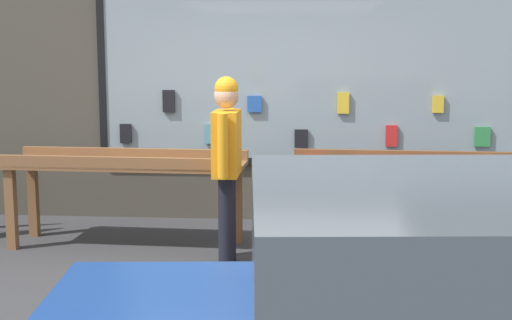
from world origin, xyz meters
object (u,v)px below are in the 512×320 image
(display_table_right, at_px, (416,175))
(person_browsing, at_px, (227,156))
(small_dog, at_px, (274,243))
(display_table_left, at_px, (125,171))

(display_table_right, relative_size, person_browsing, 1.40)
(display_table_right, xyz_separation_m, small_dog, (-1.30, -0.80, -0.47))
(small_dog, bearing_deg, display_table_left, 77.98)
(display_table_left, bearing_deg, display_table_right, 0.04)
(display_table_right, bearing_deg, display_table_left, -179.96)
(display_table_left, distance_m, person_browsing, 1.21)
(display_table_left, height_order, person_browsing, person_browsing)
(display_table_left, bearing_deg, small_dog, -28.01)
(person_browsing, xyz_separation_m, small_dog, (0.43, -0.27, -0.71))
(display_table_left, height_order, display_table_right, display_table_right)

